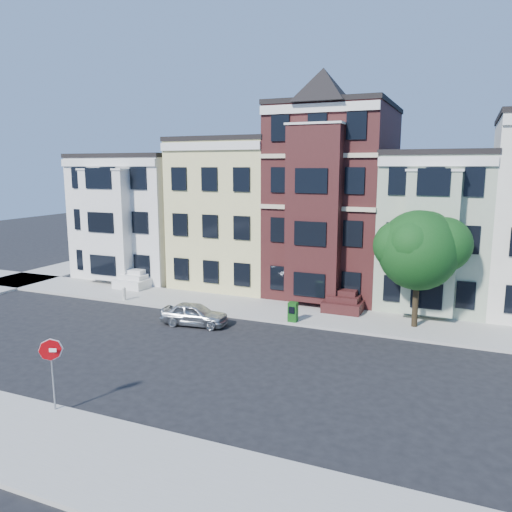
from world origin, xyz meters
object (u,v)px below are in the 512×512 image
at_px(fire_hydrant, 124,295).
at_px(stop_sign, 52,370).
at_px(street_tree, 418,256).
at_px(parked_car, 194,314).
at_px(newspaper_box, 293,312).

height_order(fire_hydrant, stop_sign, stop_sign).
distance_m(street_tree, fire_hydrant, 17.64).
xyz_separation_m(fire_hydrant, stop_sign, (6.81, -12.60, 1.10)).
bearing_deg(street_tree, stop_sign, -126.11).
xyz_separation_m(street_tree, parked_car, (-10.90, -3.92, -3.29)).
relative_size(newspaper_box, stop_sign, 0.37).
height_order(parked_car, fire_hydrant, parked_car).
bearing_deg(street_tree, newspaper_box, -164.62).
bearing_deg(fire_hydrant, stop_sign, -61.61).
bearing_deg(stop_sign, newspaper_box, 49.57).
relative_size(street_tree, newspaper_box, 7.11).
bearing_deg(newspaper_box, fire_hydrant, -179.60).
xyz_separation_m(parked_car, fire_hydrant, (-6.33, 2.24, -0.13)).
xyz_separation_m(parked_car, stop_sign, (0.48, -10.36, 0.97)).
relative_size(fire_hydrant, stop_sign, 0.23).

